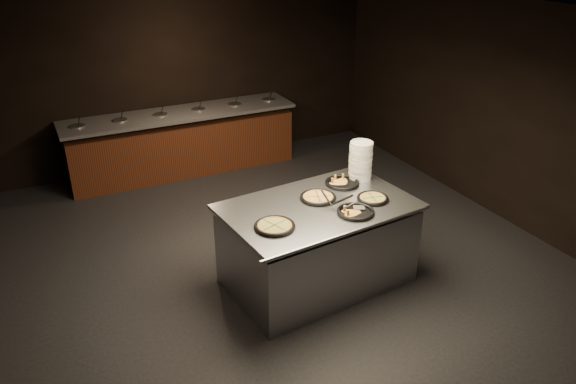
# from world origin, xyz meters

# --- Properties ---
(room) EXTENTS (7.02, 8.02, 2.92)m
(room) POSITION_xyz_m (0.00, 0.00, 1.45)
(room) COLOR black
(room) RESTS_ON ground
(salad_bar) EXTENTS (3.70, 0.83, 1.18)m
(salad_bar) POSITION_xyz_m (0.00, 3.56, 0.44)
(salad_bar) COLOR #5B2A15
(salad_bar) RESTS_ON ground
(serving_counter) EXTENTS (2.16, 1.50, 0.98)m
(serving_counter) POSITION_xyz_m (0.44, -0.18, 0.47)
(serving_counter) COLOR silver
(serving_counter) RESTS_ON ground
(plate_stack) EXTENTS (0.27, 0.27, 0.45)m
(plate_stack) POSITION_xyz_m (1.21, 0.22, 1.20)
(plate_stack) COLOR silver
(plate_stack) RESTS_ON serving_counter
(pan_veggie_whole) EXTENTS (0.42, 0.42, 0.04)m
(pan_veggie_whole) POSITION_xyz_m (-0.20, -0.43, 1.00)
(pan_veggie_whole) COLOR black
(pan_veggie_whole) RESTS_ON serving_counter
(pan_cheese_whole) EXTENTS (0.40, 0.40, 0.04)m
(pan_cheese_whole) POSITION_xyz_m (0.50, -0.05, 1.00)
(pan_cheese_whole) COLOR black
(pan_cheese_whole) RESTS_ON serving_counter
(pan_cheese_slices_a) EXTENTS (0.40, 0.40, 0.04)m
(pan_cheese_slices_a) POSITION_xyz_m (0.94, 0.16, 1.00)
(pan_cheese_slices_a) COLOR black
(pan_cheese_slices_a) RESTS_ON serving_counter
(pan_cheese_slices_b) EXTENTS (0.40, 0.40, 0.04)m
(pan_cheese_slices_b) POSITION_xyz_m (0.69, -0.52, 1.00)
(pan_cheese_slices_b) COLOR black
(pan_cheese_slices_b) RESTS_ON serving_counter
(pan_veggie_slices) EXTENTS (0.35, 0.35, 0.04)m
(pan_veggie_slices) POSITION_xyz_m (1.03, -0.34, 1.00)
(pan_veggie_slices) COLOR black
(pan_veggie_slices) RESTS_ON serving_counter
(server_left) EXTENTS (0.11, 0.32, 0.15)m
(server_left) POSITION_xyz_m (0.49, -0.20, 1.05)
(server_left) COLOR silver
(server_left) RESTS_ON serving_counter
(server_right) EXTENTS (0.33, 0.22, 0.18)m
(server_right) POSITION_xyz_m (0.66, -0.40, 1.06)
(server_right) COLOR silver
(server_right) RESTS_ON serving_counter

